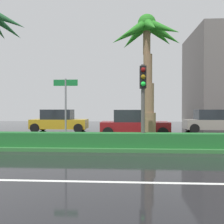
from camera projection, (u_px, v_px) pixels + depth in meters
name	position (u px, v px, depth m)	size (l,w,h in m)	color
ground_plane	(65.00, 143.00, 13.21)	(90.00, 42.00, 0.10)	black
median_strip	(60.00, 143.00, 12.21)	(85.50, 4.00, 0.15)	#2D6B33
median_hedge	(52.00, 139.00, 10.81)	(76.50, 0.70, 0.60)	#1E6028
palm_tree_centre_left	(148.00, 43.00, 12.25)	(3.71, 3.82, 6.34)	#7D6145
traffic_signal_median_right	(143.00, 90.00, 10.60)	(0.28, 0.43, 3.55)	#4C4C47
street_name_sign	(66.00, 102.00, 11.11)	(1.10, 0.08, 3.00)	slate
car_in_traffic_second	(59.00, 121.00, 19.21)	(4.30, 2.02, 1.72)	#B28C1E
car_in_traffic_third	(134.00, 124.00, 15.68)	(4.30, 2.02, 1.72)	maroon
car_in_traffic_fourth	(213.00, 121.00, 18.69)	(4.30, 2.02, 1.72)	gray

